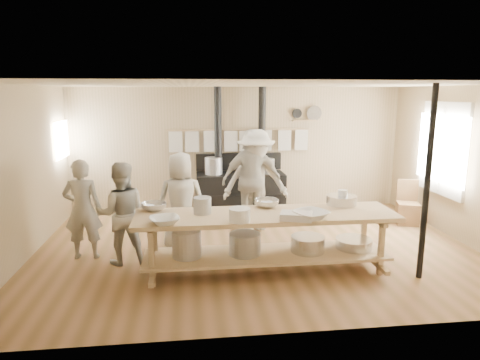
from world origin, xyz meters
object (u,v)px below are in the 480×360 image
Objects in this scene: stove at (240,189)px; cook_right at (252,180)px; roasting_pan at (296,216)px; prep_table at (266,236)px; cook_far_left at (83,209)px; chair at (407,211)px; cook_by_window at (256,180)px; cook_left at (121,213)px; cook_center at (181,201)px.

stove is 1.17m from cook_right.
roasting_pan is (0.26, -2.25, -0.03)m from cook_right.
stove reaches higher than prep_table.
prep_table is 0.61m from roasting_pan.
cook_far_left is 1.82× the size of chair.
cook_right is at bearing -173.21° from cook_by_window.
prep_table is 1.96m from cook_right.
cook_left is at bearing 159.24° from roasting_pan.
stove is 1.17m from cook_by_window.
roasting_pan is at bearing -123.24° from chair.
stove is 6.32× the size of roasting_pan.
cook_left reaches higher than chair.
cook_far_left is at bearing 162.48° from prep_table.
cook_far_left is 3.72× the size of roasting_pan.
roasting_pan is at bearing 151.94° from cook_left.
cook_far_left is at bearing 16.75° from cook_right.
chair is at bearing -171.30° from cook_far_left.
prep_table is 2.38× the size of cook_left.
cook_far_left is (-2.64, 0.83, 0.24)m from prep_table.
chair is at bearing -0.36° from cook_by_window.
cook_far_left is at bearing -158.14° from cook_by_window.
prep_table is 1.60m from cook_center.
cook_left is 2.58m from cook_by_window.
cook_by_window is 3.02m from chair.
cook_far_left is at bearing 158.71° from roasting_pan.
chair is at bearing -167.08° from cook_center.
cook_center is 0.86× the size of cook_by_window.
cook_center is 3.83× the size of roasting_pan.
chair is (5.74, 1.05, -0.52)m from cook_far_left.
cook_left is 1.80× the size of chair.
cook_left is at bearing -147.78° from cook_by_window.
roasting_pan is at bearing -84.85° from cook_by_window.
cook_right reaches higher than cook_center.
stove reaches higher than cook_left.
prep_table is 2.36× the size of cook_far_left.
cook_center is at bearing -157.79° from cook_left.
cook_far_left is 3.20m from roasting_pan.
prep_table is (-0.00, -3.02, -0.00)m from stove.
cook_left is (-2.03, 0.57, 0.23)m from prep_table.
roasting_pan is at bearing 139.56° from cook_center.
prep_table is 2.29× the size of cook_center.
cook_right is at bearing -159.90° from cook_far_left.
prep_table is 1.95× the size of cook_right.
cook_right is (0.08, 1.92, 0.40)m from prep_table.
cook_right is (2.72, 1.09, 0.16)m from cook_far_left.
cook_far_left reaches higher than chair.
cook_by_window is at bearing -162.82° from chair.
stove is at bearing -137.06° from cook_left.
cook_by_window is 2.19× the size of chair.
cook_right reaches higher than cook_far_left.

